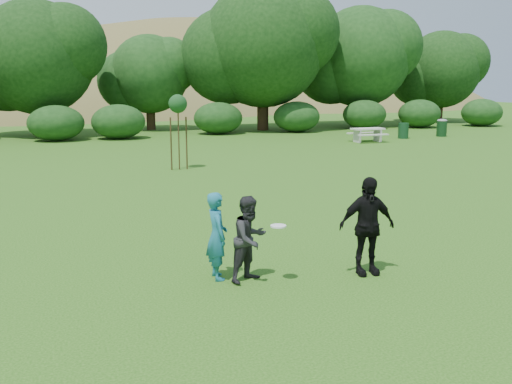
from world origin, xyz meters
TOP-DOWN VIEW (x-y plane):
  - ground at (0.00, 0.00)m, footprint 120.00×120.00m
  - player_teal at (-1.41, 1.19)m, footprint 0.38×0.57m
  - player_grey at (-0.92, 0.87)m, footprint 0.90×0.83m
  - player_black at (1.13, 0.47)m, footprint 1.07×0.54m
  - trash_can_near at (15.63, 20.00)m, footprint 0.60×0.60m
  - frisbee at (-0.52, 0.57)m, footprint 0.27×0.27m
  - sapling at (0.78, 13.33)m, footprint 0.70×0.70m
  - picnic_table at (12.70, 19.14)m, footprint 1.80×1.48m
  - trash_can_lidded at (18.48, 20.17)m, footprint 0.60×0.60m
  - hillside at (-0.56, 68.45)m, footprint 150.00×72.00m
  - tree_row at (3.23, 28.68)m, footprint 53.92×10.38m

SIDE VIEW (x-z plane):
  - hillside at x=-0.56m, z-range -37.97..14.03m
  - ground at x=0.00m, z-range 0.00..0.00m
  - trash_can_near at x=15.63m, z-range 0.00..0.90m
  - picnic_table at x=12.70m, z-range 0.14..0.90m
  - trash_can_lidded at x=18.48m, z-range 0.02..1.07m
  - player_grey at x=-0.92m, z-range 0.00..1.49m
  - player_teal at x=-1.41m, z-range 0.00..1.53m
  - player_black at x=1.13m, z-range 0.00..1.76m
  - frisbee at x=-0.52m, z-range 1.00..1.02m
  - sapling at x=0.78m, z-range 0.99..3.84m
  - tree_row at x=3.23m, z-range 0.06..9.69m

